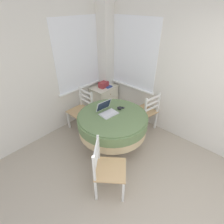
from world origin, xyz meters
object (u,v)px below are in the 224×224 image
at_px(book_on_cabinet, 107,86).
at_px(dining_chair_near_right_window, 146,112).
at_px(computer_mouse, 119,108).
at_px(laptop, 107,111).
at_px(cell_phone, 121,107).
at_px(corner_cabinet, 104,99).
at_px(dining_chair_near_back_window, 82,110).
at_px(storage_box, 104,85).
at_px(round_dining_table, 113,122).
at_px(dining_chair_camera_near, 107,169).

bearing_deg(book_on_cabinet, dining_chair_near_right_window, -88.62).
bearing_deg(computer_mouse, laptop, 160.71).
distance_m(cell_phone, book_on_cabinet, 1.11).
bearing_deg(corner_cabinet, cell_phone, -118.24).
relative_size(laptop, corner_cabinet, 0.49).
bearing_deg(dining_chair_near_back_window, cell_phone, -72.18).
distance_m(cell_phone, storage_box, 1.09).
distance_m(dining_chair_near_back_window, book_on_cabinet, 0.90).
height_order(laptop, book_on_cabinet, laptop).
relative_size(round_dining_table, corner_cabinet, 1.83).
xyz_separation_m(round_dining_table, computer_mouse, (0.23, 0.04, 0.18)).
relative_size(computer_mouse, dining_chair_near_back_window, 0.11).
relative_size(round_dining_table, dining_chair_near_right_window, 1.42).
height_order(dining_chair_near_right_window, dining_chair_camera_near, same).
relative_size(cell_phone, dining_chair_camera_near, 0.15).
xyz_separation_m(round_dining_table, dining_chair_near_back_window, (0.02, 0.92, -0.15)).
relative_size(round_dining_table, laptop, 3.70).
xyz_separation_m(cell_phone, book_on_cabinet, (0.58, 0.94, -0.05)).
height_order(dining_chair_near_back_window, dining_chair_near_right_window, same).
bearing_deg(round_dining_table, corner_cabinet, 51.29).
relative_size(computer_mouse, corner_cabinet, 0.14).
xyz_separation_m(round_dining_table, cell_phone, (0.30, 0.05, 0.16)).
bearing_deg(dining_chair_near_back_window, corner_cabinet, 7.89).
bearing_deg(book_on_cabinet, round_dining_table, -131.62).
bearing_deg(cell_phone, dining_chair_near_right_window, -16.94).
bearing_deg(round_dining_table, laptop, 97.40).
height_order(round_dining_table, dining_chair_near_right_window, dining_chair_near_right_window).
bearing_deg(cell_phone, dining_chair_near_back_window, 107.82).
height_order(round_dining_table, dining_chair_near_back_window, dining_chair_near_back_window).
xyz_separation_m(dining_chair_near_back_window, corner_cabinet, (0.81, 0.11, -0.09)).
distance_m(round_dining_table, cell_phone, 0.34).
height_order(computer_mouse, corner_cabinet, computer_mouse).
relative_size(cell_phone, storage_box, 0.59).
xyz_separation_m(dining_chair_near_back_window, dining_chair_near_right_window, (0.89, -1.05, 0.00)).
xyz_separation_m(round_dining_table, laptop, (-0.02, 0.12, 0.20)).
height_order(dining_chair_near_back_window, storage_box, dining_chair_near_back_window).
relative_size(dining_chair_near_right_window, corner_cabinet, 1.29).
distance_m(storage_box, book_on_cabinet, 0.10).
relative_size(storage_box, book_on_cabinet, 0.90).
xyz_separation_m(laptop, cell_phone, (0.31, -0.07, -0.04)).
distance_m(cell_phone, dining_chair_near_right_window, 0.70).
bearing_deg(storage_box, dining_chair_near_back_window, -172.81).
distance_m(laptop, dining_chair_near_back_window, 0.87).
bearing_deg(laptop, book_on_cabinet, 44.20).
height_order(computer_mouse, storage_box, storage_box).
bearing_deg(book_on_cabinet, dining_chair_near_back_window, -175.25).
distance_m(round_dining_table, laptop, 0.23).
distance_m(dining_chair_near_right_window, storage_box, 1.20).
bearing_deg(dining_chair_near_right_window, corner_cabinet, 93.96).
distance_m(computer_mouse, corner_cabinet, 1.23).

